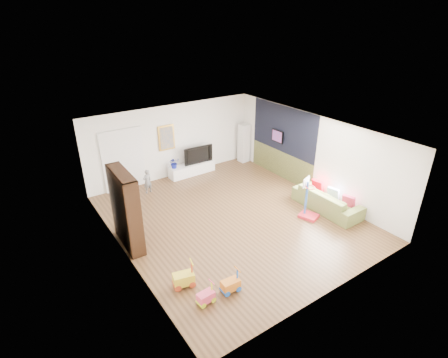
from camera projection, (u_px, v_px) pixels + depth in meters
floor at (231, 218)px, 10.56m from camera, size 6.50×7.50×0.00m
ceiling at (232, 132)px, 9.39m from camera, size 6.50×7.50×0.00m
wall_back at (173, 141)px, 12.77m from camera, size 6.50×0.00×2.70m
wall_front at (337, 242)px, 7.18m from camera, size 6.50×0.00×2.70m
wall_left at (121, 211)px, 8.33m from camera, size 0.00×7.50×2.70m
wall_right at (311, 154)px, 11.62m from camera, size 0.00×7.50×2.70m
navy_accent at (283, 129)px, 12.44m from camera, size 0.01×3.20×1.70m
olive_wainscot at (280, 164)px, 13.03m from camera, size 0.01×3.20×1.00m
doorway at (124, 161)px, 11.90m from camera, size 1.45×0.06×2.10m
painting_back at (166, 138)px, 12.53m from camera, size 0.62×0.06×0.92m
artwork_right at (277, 136)px, 12.69m from camera, size 0.04×0.56×0.46m
media_console at (192, 169)px, 13.34m from camera, size 1.83×0.50×0.43m
tall_cabinet at (244, 143)px, 14.25m from camera, size 0.39×0.39×1.59m
bookshelf at (126, 210)px, 8.95m from camera, size 0.41×1.45×2.10m
sofa at (327, 200)px, 10.88m from camera, size 0.87×2.23×0.65m
basketball_hoop at (311, 199)px, 10.31m from camera, size 0.59×0.65×1.29m
ride_on_yellow at (183, 275)px, 7.81m from camera, size 0.53×0.39×0.63m
ride_on_orange at (231, 281)px, 7.68m from camera, size 0.43×0.28×0.55m
ride_on_pink at (206, 294)px, 7.38m from camera, size 0.38×0.25×0.49m
child at (147, 181)px, 11.87m from camera, size 0.35×0.27×0.85m
tv at (197, 154)px, 13.24m from camera, size 1.17×0.20×0.67m
vase_plant at (174, 163)px, 12.80m from camera, size 0.42×0.38×0.41m
pillow_left at (349, 201)px, 10.45m from camera, size 0.18×0.38×0.37m
pillow_center at (333, 193)px, 10.91m from camera, size 0.17×0.38×0.37m
pillow_right at (318, 186)px, 11.38m from camera, size 0.14×0.40×0.39m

